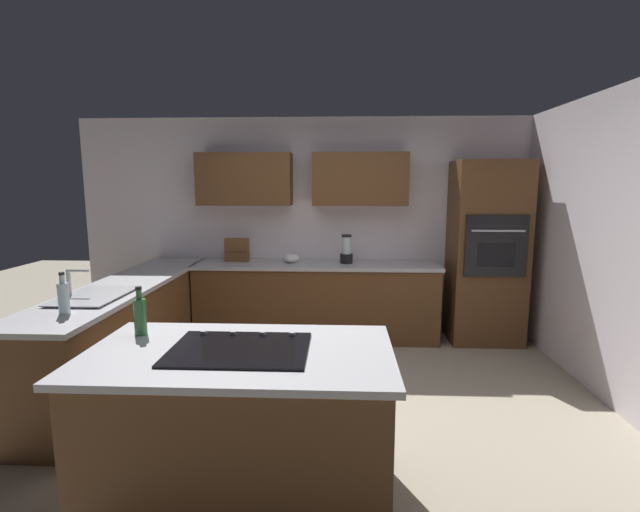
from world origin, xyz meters
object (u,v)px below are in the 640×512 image
object	(u,v)px
sink_unit	(93,295)
blender	(346,251)
cooktop	(240,349)
mixing_bowl	(291,258)
wall_oven	(487,253)
oil_bottle	(140,315)
dish_soap_bottle	(64,297)
spice_rack	(237,250)

from	to	relation	value
sink_unit	blender	bearing A→B (deg)	-140.06
cooktop	mixing_bowl	size ratio (longest dim) A/B	3.87
wall_oven	mixing_bowl	xyz separation A→B (m)	(2.25, -0.03, -0.08)
wall_oven	oil_bottle	distance (m)	3.89
dish_soap_bottle	oil_bottle	xyz separation A→B (m)	(-0.73, 0.41, -0.00)
spice_rack	oil_bottle	size ratio (longest dim) A/B	0.93
blender	mixing_bowl	size ratio (longest dim) A/B	1.70
spice_rack	oil_bottle	xyz separation A→B (m)	(-0.01, 2.69, -0.02)
wall_oven	cooktop	distance (m)	3.61
sink_unit	spice_rack	distance (m)	1.96
mixing_bowl	dish_soap_bottle	size ratio (longest dim) A/B	0.65
sink_unit	blender	size ratio (longest dim) A/B	2.09
blender	oil_bottle	size ratio (longest dim) A/B	1.11
blender	sink_unit	bearing A→B (deg)	39.94
sink_unit	mixing_bowl	distance (m)	2.25
blender	oil_bottle	xyz separation A→B (m)	(1.29, 2.63, -0.02)
wall_oven	sink_unit	world-z (taller)	wall_oven
sink_unit	wall_oven	bearing A→B (deg)	-155.02
blender	spice_rack	distance (m)	1.30
sink_unit	oil_bottle	world-z (taller)	oil_bottle
wall_oven	cooktop	bearing A→B (deg)	51.98
sink_unit	blender	xyz separation A→B (m)	(-2.08, -1.74, 0.13)
wall_oven	sink_unit	distance (m)	4.06
spice_rack	oil_bottle	world-z (taller)	oil_bottle
sink_unit	oil_bottle	distance (m)	1.20
mixing_bowl	spice_rack	bearing A→B (deg)	-5.02
dish_soap_bottle	spice_rack	bearing A→B (deg)	-107.54
dish_soap_bottle	mixing_bowl	bearing A→B (deg)	-121.67
blender	oil_bottle	distance (m)	2.93
sink_unit	cooktop	world-z (taller)	sink_unit
wall_oven	cooktop	world-z (taller)	wall_oven
mixing_bowl	oil_bottle	size ratio (longest dim) A/B	0.65
wall_oven	sink_unit	xyz separation A→B (m)	(3.68, 1.71, -0.12)
blender	spice_rack	bearing A→B (deg)	-2.52
spice_rack	mixing_bowl	bearing A→B (deg)	174.98
wall_oven	blender	world-z (taller)	wall_oven
wall_oven	spice_rack	bearing A→B (deg)	-1.66
cooktop	mixing_bowl	world-z (taller)	mixing_bowl
cooktop	sink_unit	bearing A→B (deg)	-37.80
spice_rack	blender	bearing A→B (deg)	177.48
dish_soap_bottle	blender	bearing A→B (deg)	-132.29
blender	dish_soap_bottle	xyz separation A→B (m)	(2.02, 2.22, -0.02)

